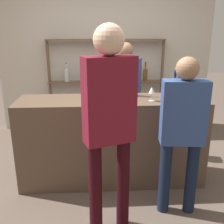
# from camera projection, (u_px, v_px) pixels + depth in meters

# --- Properties ---
(ground_plane) EXTENTS (16.00, 16.00, 0.00)m
(ground_plane) POSITION_uv_depth(u_px,v_px,m) (112.00, 178.00, 3.28)
(ground_plane) COLOR brown
(bar_counter) EXTENTS (2.14, 0.57, 1.02)m
(bar_counter) POSITION_uv_depth(u_px,v_px,m) (112.00, 140.00, 3.12)
(bar_counter) COLOR brown
(bar_counter) RESTS_ON ground_plane
(back_wall) EXTENTS (3.74, 0.12, 2.80)m
(back_wall) POSITION_uv_depth(u_px,v_px,m) (106.00, 51.00, 4.65)
(back_wall) COLOR beige
(back_wall) RESTS_ON ground_plane
(back_shelf) EXTENTS (2.03, 0.18, 1.62)m
(back_shelf) POSITION_uv_depth(u_px,v_px,m) (106.00, 71.00, 4.57)
(back_shelf) COLOR brown
(back_shelf) RESTS_ON ground_plane
(counter_bottle_0) EXTENTS (0.07, 0.07, 0.34)m
(counter_bottle_0) POSITION_uv_depth(u_px,v_px,m) (174.00, 87.00, 2.96)
(counter_bottle_0) COLOR #0F1956
(counter_bottle_0) RESTS_ON bar_counter
(counter_bottle_1) EXTENTS (0.08, 0.08, 0.31)m
(counter_bottle_1) POSITION_uv_depth(u_px,v_px,m) (178.00, 85.00, 3.13)
(counter_bottle_1) COLOR black
(counter_bottle_1) RESTS_ON bar_counter
(counter_bottle_2) EXTENTS (0.08, 0.08, 0.35)m
(counter_bottle_2) POSITION_uv_depth(u_px,v_px,m) (133.00, 84.00, 3.08)
(counter_bottle_2) COLOR black
(counter_bottle_2) RESTS_ON bar_counter
(wine_glass) EXTENTS (0.07, 0.07, 0.16)m
(wine_glass) POSITION_uv_depth(u_px,v_px,m) (152.00, 91.00, 2.86)
(wine_glass) COLOR silver
(wine_glass) RESTS_ON bar_counter
(customer_center) EXTENTS (0.45, 0.30, 1.83)m
(customer_center) POSITION_uv_depth(u_px,v_px,m) (109.00, 117.00, 2.12)
(customer_center) COLOR black
(customer_center) RESTS_ON ground_plane
(server_behind_counter) EXTENTS (0.47, 0.30, 1.61)m
(server_behind_counter) POSITION_uv_depth(u_px,v_px,m) (125.00, 90.00, 3.78)
(server_behind_counter) COLOR #121C33
(server_behind_counter) RESTS_ON ground_plane
(customer_right) EXTENTS (0.42, 0.22, 1.56)m
(customer_right) POSITION_uv_depth(u_px,v_px,m) (182.00, 127.00, 2.42)
(customer_right) COLOR #121C33
(customer_right) RESTS_ON ground_plane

